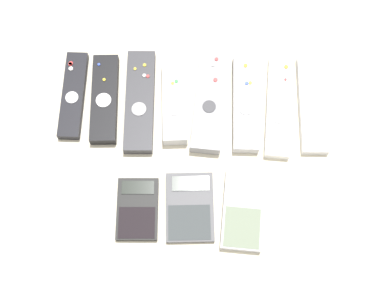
{
  "coord_description": "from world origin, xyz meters",
  "views": [
    {
      "loc": [
        0.01,
        -0.3,
        0.96
      ],
      "look_at": [
        0.0,
        0.03,
        0.01
      ],
      "focal_mm": 50.0,
      "sensor_mm": 36.0,
      "label": 1
    }
  ],
  "objects": [
    {
      "name": "calculator_1",
      "position": [
        0.0,
        -0.09,
        0.01
      ],
      "size": [
        0.09,
        0.13,
        0.01
      ],
      "rotation": [
        0.0,
        0.0,
        0.05
      ],
      "color": "#4C4C51",
      "rests_on": "ground_plane"
    },
    {
      "name": "remote_3",
      "position": [
        -0.04,
        0.12,
        0.01
      ],
      "size": [
        0.06,
        0.17,
        0.03
      ],
      "rotation": [
        0.0,
        0.0,
        0.06
      ],
      "color": "silver",
      "rests_on": "ground_plane"
    },
    {
      "name": "ground_plane",
      "position": [
        0.0,
        0.0,
        0.0
      ],
      "size": [
        3.0,
        3.0,
        0.0
      ],
      "primitive_type": "plane",
      "color": "beige"
    },
    {
      "name": "remote_2",
      "position": [
        -0.1,
        0.12,
        0.01
      ],
      "size": [
        0.06,
        0.21,
        0.02
      ],
      "rotation": [
        0.0,
        0.0,
        0.03
      ],
      "color": "#333338",
      "rests_on": "ground_plane"
    },
    {
      "name": "remote_4",
      "position": [
        0.03,
        0.12,
        0.01
      ],
      "size": [
        0.07,
        0.21,
        0.03
      ],
      "rotation": [
        0.0,
        0.0,
        -0.07
      ],
      "color": "gray",
      "rests_on": "ground_plane"
    },
    {
      "name": "remote_5",
      "position": [
        0.1,
        0.12,
        0.01
      ],
      "size": [
        0.05,
        0.2,
        0.03
      ],
      "rotation": [
        0.0,
        0.0,
        0.01
      ],
      "color": "#B7B7BC",
      "rests_on": "ground_plane"
    },
    {
      "name": "remote_6",
      "position": [
        0.16,
        0.12,
        0.01
      ],
      "size": [
        0.06,
        0.21,
        0.02
      ],
      "rotation": [
        0.0,
        0.0,
        -0.06
      ],
      "color": "white",
      "rests_on": "ground_plane"
    },
    {
      "name": "remote_1",
      "position": [
        -0.17,
        0.12,
        0.01
      ],
      "size": [
        0.06,
        0.18,
        0.03
      ],
      "rotation": [
        0.0,
        0.0,
        0.05
      ],
      "color": "black",
      "rests_on": "ground_plane"
    },
    {
      "name": "remote_7",
      "position": [
        0.23,
        0.12,
        0.01
      ],
      "size": [
        0.05,
        0.2,
        0.02
      ],
      "rotation": [
        0.0,
        0.0,
        0.02
      ],
      "color": "silver",
      "rests_on": "ground_plane"
    },
    {
      "name": "calculator_0",
      "position": [
        -0.09,
        -0.09,
        0.01
      ],
      "size": [
        0.08,
        0.12,
        0.01
      ],
      "rotation": [
        0.0,
        0.0,
        0.03
      ],
      "color": "black",
      "rests_on": "ground_plane"
    },
    {
      "name": "calculator_2",
      "position": [
        0.1,
        -0.09,
        0.01
      ],
      "size": [
        0.08,
        0.15,
        0.02
      ],
      "rotation": [
        0.0,
        0.0,
        -0.06
      ],
      "color": "#B2B2B7",
      "rests_on": "ground_plane"
    },
    {
      "name": "remote_0",
      "position": [
        -0.23,
        0.13,
        0.01
      ],
      "size": [
        0.04,
        0.18,
        0.02
      ],
      "rotation": [
        0.0,
        0.0,
        -0.0
      ],
      "color": "black",
      "rests_on": "ground_plane"
    }
  ]
}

